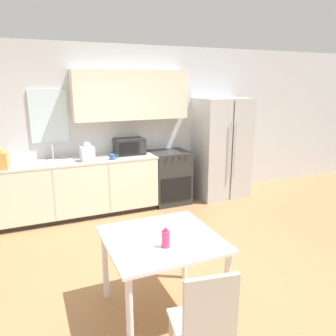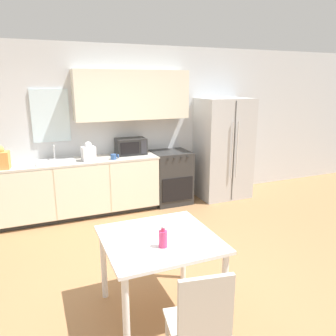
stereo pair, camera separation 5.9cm
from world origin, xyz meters
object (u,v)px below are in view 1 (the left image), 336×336
Objects in this scene: microwave at (130,146)px; coffee_mug at (113,157)px; oven_range at (170,177)px; refrigerator at (221,148)px; dining_chair_near at (206,322)px; dining_table at (162,249)px; drink_bottle at (166,238)px.

coffee_mug is (-0.35, -0.27, -0.09)m from microwave.
refrigerator is at bearing -2.72° from oven_range.
dining_chair_near reaches higher than oven_range.
dining_table is (-0.55, -2.76, -0.40)m from microwave.
drink_bottle is (-1.27, -2.82, 0.37)m from oven_range.
refrigerator is 4.17m from dining_chair_near.
refrigerator reaches higher than coffee_mug.
drink_bottle is (-0.58, -2.93, -0.22)m from microwave.
oven_range is 0.51× the size of refrigerator.
refrigerator is 1.85× the size of dining_table.
refrigerator is at bearing 65.86° from dining_chair_near.
oven_range is 7.38× the size of coffee_mug.
microwave is 2.85m from dining_table.
microwave is 2.53× the size of drink_bottle.
microwave is 3.69m from dining_chair_near.
oven_range is at bearing 8.68° from coffee_mug.
coffee_mug reaches higher than dining_table.
microwave is 0.50× the size of dining_table.
drink_bottle is (-2.30, -2.78, -0.08)m from refrigerator.
refrigerator is 3.70× the size of microwave.
drink_bottle is (-0.00, 0.68, 0.30)m from dining_chair_near.
microwave is at bearing 90.36° from dining_chair_near.
oven_range is 1.12m from refrigerator.
coffee_mug is 0.65× the size of drink_bottle.
dining_table is (-1.24, -2.66, 0.19)m from oven_range.
refrigerator is at bearing 48.97° from dining_table.
oven_range is 3.73m from dining_chair_near.
refrigerator is 3.61m from drink_bottle.
coffee_mug is 2.68m from drink_bottle.
refrigerator reaches higher than dining_chair_near.
coffee_mug is at bearing 95.60° from dining_chair_near.
refrigerator reaches higher than drink_bottle.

